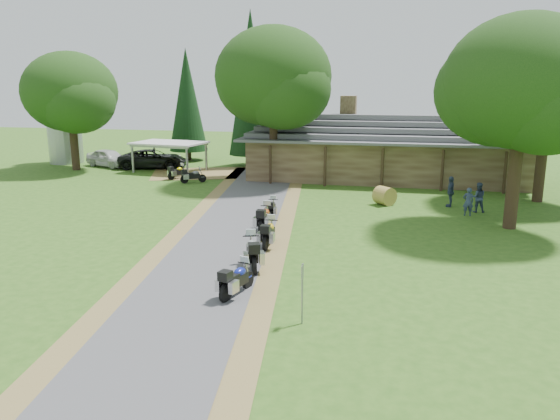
% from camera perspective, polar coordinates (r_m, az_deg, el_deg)
% --- Properties ---
extents(ground, '(120.00, 120.00, 0.00)m').
position_cam_1_polar(ground, '(21.21, -8.25, -6.89)').
color(ground, '#2E5818').
rests_on(ground, ground).
extents(driveway, '(51.95, 51.95, 0.00)m').
position_cam_1_polar(driveway, '(24.94, -6.08, -3.74)').
color(driveway, '#434245').
rests_on(driveway, ground).
extents(lodge, '(21.40, 9.40, 4.90)m').
position_cam_1_polar(lodge, '(42.85, 10.94, 6.56)').
color(lodge, brown).
rests_on(lodge, ground).
extents(silo, '(3.18, 3.18, 6.06)m').
position_cam_1_polar(silo, '(53.72, -21.62, 7.81)').
color(silo, gray).
rests_on(silo, ground).
extents(carport, '(6.07, 4.47, 2.44)m').
position_cam_1_polar(carport, '(46.22, -11.43, 5.47)').
color(carport, silver).
rests_on(carport, ground).
extents(car_white_sedan, '(4.51, 6.33, 1.94)m').
position_cam_1_polar(car_white_sedan, '(50.18, -17.48, 5.44)').
color(car_white_sedan, silver).
rests_on(car_white_sedan, ground).
extents(car_dark_suv, '(4.23, 6.76, 2.40)m').
position_cam_1_polar(car_dark_suv, '(48.32, -13.14, 5.70)').
color(car_dark_suv, black).
rests_on(car_dark_suv, ground).
extents(motorcycle_row_a, '(1.05, 1.91, 1.24)m').
position_cam_1_polar(motorcycle_row_a, '(19.10, -4.53, -7.10)').
color(motorcycle_row_a, navy).
rests_on(motorcycle_row_a, ground).
extents(motorcycle_row_b, '(1.36, 2.19, 1.42)m').
position_cam_1_polar(motorcycle_row_b, '(21.75, -2.93, -4.27)').
color(motorcycle_row_b, '#A5A8AD').
rests_on(motorcycle_row_b, ground).
extents(motorcycle_row_c, '(0.70, 1.95, 1.32)m').
position_cam_1_polar(motorcycle_row_c, '(24.61, -1.17, -2.30)').
color(motorcycle_row_c, yellow).
rests_on(motorcycle_row_c, ground).
extents(motorcycle_row_d, '(0.75, 2.06, 1.39)m').
position_cam_1_polar(motorcycle_row_d, '(27.19, -1.64, -0.72)').
color(motorcycle_row_d, '#B8501C').
rests_on(motorcycle_row_d, ground).
extents(motorcycle_row_e, '(0.71, 1.70, 1.13)m').
position_cam_1_polar(motorcycle_row_e, '(29.75, -0.83, 0.25)').
color(motorcycle_row_e, black).
rests_on(motorcycle_row_e, ground).
extents(motorcycle_carport_a, '(1.23, 1.74, 1.14)m').
position_cam_1_polar(motorcycle_carport_a, '(42.61, -10.65, 3.99)').
color(motorcycle_carport_a, '#E9E303').
rests_on(motorcycle_carport_a, ground).
extents(motorcycle_carport_b, '(1.72, 1.40, 1.16)m').
position_cam_1_polar(motorcycle_carport_b, '(40.68, -9.06, 3.63)').
color(motorcycle_carport_b, slate).
rests_on(motorcycle_carport_b, ground).
extents(person_a, '(0.56, 0.42, 1.87)m').
position_cam_1_polar(person_a, '(31.87, 19.08, 1.07)').
color(person_a, '#32405D').
rests_on(person_a, ground).
extents(person_b, '(0.59, 0.44, 2.01)m').
position_cam_1_polar(person_b, '(32.93, 20.00, 1.50)').
color(person_b, '#32405D').
rests_on(person_b, ground).
extents(person_c, '(0.53, 0.67, 2.15)m').
position_cam_1_polar(person_c, '(33.88, 17.41, 2.12)').
color(person_c, '#32405D').
rests_on(person_c, ground).
extents(hay_bale, '(1.50, 1.50, 1.11)m').
position_cam_1_polar(hay_bale, '(33.51, 10.87, 1.47)').
color(hay_bale, olive).
rests_on(hay_bale, ground).
extents(sign_post, '(0.35, 0.06, 1.93)m').
position_cam_1_polar(sign_post, '(16.77, 2.34, -8.78)').
color(sign_post, gray).
rests_on(sign_post, ground).
extents(oak_lodge_left, '(8.37, 8.37, 12.32)m').
position_cam_1_polar(oak_lodge_left, '(40.03, -0.69, 11.67)').
color(oak_lodge_left, '#173610').
rests_on(oak_lodge_left, ground).
extents(oak_lodge_right, '(7.43, 7.43, 11.47)m').
position_cam_1_polar(oak_lodge_right, '(36.89, 26.14, 9.55)').
color(oak_lodge_right, '#173610').
rests_on(oak_lodge_right, ground).
extents(oak_driveway, '(7.64, 7.64, 11.72)m').
position_cam_1_polar(oak_driveway, '(29.29, 23.84, 9.41)').
color(oak_driveway, '#173610').
rests_on(oak_driveway, ground).
extents(oak_silo, '(7.68, 7.68, 10.43)m').
position_cam_1_polar(oak_silo, '(48.91, -20.98, 9.99)').
color(oak_silo, '#173610').
rests_on(oak_silo, ground).
extents(cedar_near, '(3.95, 3.95, 13.28)m').
position_cam_1_polar(cedar_near, '(48.09, -3.05, 12.48)').
color(cedar_near, black).
rests_on(cedar_near, ground).
extents(cedar_far, '(3.56, 3.56, 10.33)m').
position_cam_1_polar(cedar_far, '(52.32, -9.67, 10.77)').
color(cedar_far, black).
rests_on(cedar_far, ground).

